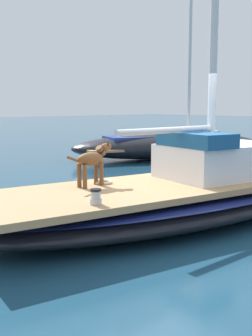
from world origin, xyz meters
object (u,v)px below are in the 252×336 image
object	(u,v)px
deck_winch	(96,197)
moored_boat_port_side	(170,144)
coiled_rope	(103,182)
dog_brown	(92,160)
sailboat_main	(170,202)

from	to	relation	value
deck_winch	moored_boat_port_side	bearing A→B (deg)	127.58
deck_winch	coiled_rope	world-z (taller)	deck_winch
dog_brown	deck_winch	xyz separation A→B (m)	(1.07, -0.75, -0.32)
coiled_rope	deck_winch	bearing A→B (deg)	-41.63
sailboat_main	moored_boat_port_side	world-z (taller)	moored_boat_port_side
deck_winch	moored_boat_port_side	world-z (taller)	moored_boat_port_side
sailboat_main	dog_brown	bearing A→B (deg)	-119.01
dog_brown	moored_boat_port_side	distance (m)	9.31
deck_winch	coiled_rope	xyz separation A→B (m)	(-1.14, 1.01, -0.08)
sailboat_main	dog_brown	xyz separation A→B (m)	(-0.64, -1.16, 0.75)
dog_brown	moored_boat_port_side	size ratio (longest dim) A/B	0.12
sailboat_main	moored_boat_port_side	bearing A→B (deg)	132.94
sailboat_main	dog_brown	distance (m)	1.52
sailboat_main	moored_boat_port_side	distance (m)	8.80
dog_brown	moored_boat_port_side	world-z (taller)	moored_boat_port_side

